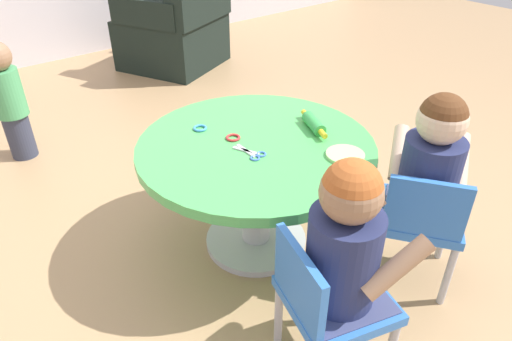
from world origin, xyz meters
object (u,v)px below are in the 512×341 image
at_px(seated_child_left, 346,241).
at_px(toddler_standing, 8,98).
at_px(armchair_dark, 177,29).
at_px(craft_table, 256,168).
at_px(child_chair_right, 420,218).
at_px(rolling_pin, 314,124).
at_px(seated_child_right, 432,161).
at_px(craft_scissors, 253,154).
at_px(child_chair_left, 327,301).

bearing_deg(seated_child_left, toddler_standing, 100.92).
bearing_deg(seated_child_left, armchair_dark, 68.72).
distance_m(seated_child_left, armchair_dark, 2.98).
height_order(armchair_dark, toddler_standing, armchair_dark).
distance_m(craft_table, child_chair_right, 0.65).
distance_m(child_chair_right, rolling_pin, 0.55).
relative_size(child_chair_right, rolling_pin, 2.43).
distance_m(craft_table, toddler_standing, 1.54).
distance_m(child_chair_right, seated_child_right, 0.23).
bearing_deg(child_chair_right, craft_scissors, 129.29).
distance_m(craft_table, child_chair_left, 0.65).
bearing_deg(armchair_dark, toddler_standing, -153.86).
bearing_deg(seated_child_right, craft_table, 125.20).
relative_size(child_chair_left, toddler_standing, 0.80).
bearing_deg(rolling_pin, seated_child_right, -76.25).
relative_size(seated_child_left, craft_scissors, 3.65).
height_order(child_chair_right, toddler_standing, toddler_standing).
bearing_deg(child_chair_right, child_chair_left, -173.96).
xyz_separation_m(seated_child_left, armchair_dark, (1.08, 2.77, -0.22)).
height_order(seated_child_right, toddler_standing, seated_child_right).
distance_m(toddler_standing, craft_scissors, 1.58).
distance_m(child_chair_left, armchair_dark, 2.98).
distance_m(craft_table, rolling_pin, 0.30).
bearing_deg(craft_table, child_chair_left, -109.58).
xyz_separation_m(craft_table, seated_child_right, (0.37, -0.53, 0.14)).
bearing_deg(craft_table, craft_scissors, -137.04).
relative_size(child_chair_right, seated_child_right, 1.05).
distance_m(armchair_dark, rolling_pin, 2.31).
bearing_deg(seated_child_right, child_chair_right, -145.26).
relative_size(seated_child_right, toddler_standing, 0.76).
height_order(toddler_standing, craft_scissors, toddler_standing).
distance_m(craft_table, seated_child_left, 0.66).
xyz_separation_m(seated_child_left, rolling_pin, (0.43, 0.56, -0.00)).
relative_size(seated_child_left, seated_child_right, 1.00).
relative_size(child_chair_right, toddler_standing, 0.80).
xyz_separation_m(seated_child_right, rolling_pin, (-0.12, 0.47, -0.00)).
distance_m(seated_child_right, craft_scissors, 0.64).
distance_m(toddler_standing, rolling_pin, 1.71).
distance_m(seated_child_right, armchair_dark, 2.74).
relative_size(child_chair_right, craft_scissors, 3.84).
bearing_deg(child_chair_left, toddler_standing, 99.93).
relative_size(seated_child_left, armchair_dark, 0.54).
distance_m(seated_child_left, seated_child_right, 0.56).
bearing_deg(seated_child_right, craft_scissors, 132.86).
bearing_deg(toddler_standing, seated_child_left, -79.08).
xyz_separation_m(rolling_pin, craft_scissors, (-0.32, -0.00, -0.02)).
xyz_separation_m(child_chair_right, armchair_dark, (0.56, 2.70, 0.00)).
bearing_deg(child_chair_left, seated_child_left, -16.50).
height_order(seated_child_left, rolling_pin, seated_child_left).
bearing_deg(seated_child_left, rolling_pin, 52.39).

